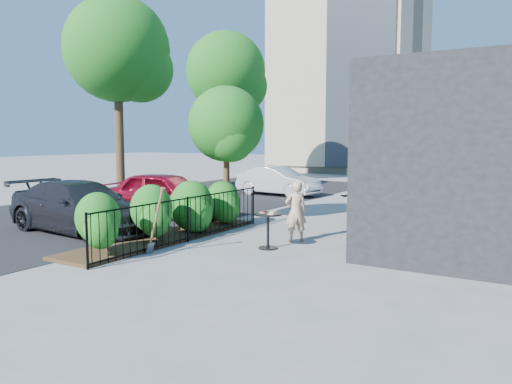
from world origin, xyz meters
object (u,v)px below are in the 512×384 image
Objects in this scene: street_tree_far at (226,76)px; car_darkgrey at (81,207)px; car_red at (166,195)px; patio_tree at (227,129)px; cafe_table at (268,224)px; car_silver at (278,181)px; street_tree_near at (118,56)px; shovel at (155,224)px; woman at (296,211)px.

car_darkgrey is (5.20, -14.41, -5.24)m from street_tree_far.
patio_tree is at bearing -94.15° from car_red.
cafe_table is 0.23× the size of car_silver.
street_tree_near is 5.53× the size of shovel.
patio_tree is 4.27m from cafe_table.
street_tree_near and street_tree_far have the same top height.
patio_tree is at bearing -22.57° from street_tree_near.
cafe_table is 2.50m from shovel.
street_tree_far is at bearing 119.46° from shovel.
car_silver is 10.36m from car_darkgrey.
car_red is at bearing 155.58° from cafe_table.
car_darkgrey is at bearing -23.85° from woman.
car_darkgrey is (-0.26, -3.07, -0.05)m from car_red.
woman is 0.97× the size of shovel.
woman is (10.62, -4.55, -5.19)m from street_tree_near.
cafe_table is at bearing -41.25° from patio_tree.
woman is at bearing -23.20° from street_tree_near.
car_red is 7.29m from car_silver.
patio_tree is at bearing 103.21° from shovel.
shovel reaches higher than car_red.
woman is 5.72m from car_darkgrey.
car_red is at bearing -64.30° from street_tree_far.
shovel is at bearing -60.54° from street_tree_far.
shovel is (8.68, -7.36, -5.26)m from street_tree_near.
street_tree_far is at bearing 90.00° from street_tree_near.
woman is 5.30m from car_red.
car_silver is (-5.12, 8.50, -0.10)m from woman.
street_tree_far is 17.98m from cafe_table.
shovel is at bearing -157.17° from car_silver.
street_tree_near reaches higher than patio_tree.
street_tree_far is 5.68× the size of woman.
street_tree_near is at bearing 139.68° from shovel.
car_silver is at bearing 117.41° from cafe_table.
patio_tree reaches higher than cafe_table.
woman reaches higher than cafe_table.
car_darkgrey is at bearing 167.40° from car_red.
street_tree_far is 18.41m from shovel.
street_tree_near is 8.24m from car_red.
street_tree_near reaches higher than car_darkgrey.
car_red is at bearing -173.16° from car_silver.
cafe_table is at bearing 38.23° from woman.
street_tree_far is 17.24m from woman.
street_tree_near is 12.54m from shovel.
street_tree_far is 9.66× the size of cafe_table.
car_silver is at bearing -8.10° from car_red.
street_tree_near is at bearing 157.43° from patio_tree.
patio_tree is 0.48× the size of street_tree_near.
car_red is 3.08m from car_darkgrey.
patio_tree reaches higher than woman.
street_tree_far is at bearing 127.51° from cafe_table.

